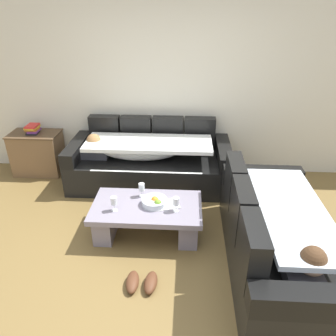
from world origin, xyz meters
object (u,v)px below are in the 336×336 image
at_px(coffee_table, 147,216).
at_px(book_stack_on_cabinet, 33,129).
at_px(wine_glass_far_back, 142,188).
at_px(side_cabinet, 38,153).
at_px(open_magazine, 166,205).
at_px(fruit_bowl, 155,202).
at_px(wine_glass_near_left, 114,201).
at_px(couch_along_wall, 148,162).
at_px(pair_of_shoes, 142,282).
at_px(wine_glass_near_right, 176,202).
at_px(couch_near_window, 277,239).

height_order(coffee_table, book_stack_on_cabinet, book_stack_on_cabinet).
bearing_deg(wine_glass_far_back, side_cabinet, 145.33).
bearing_deg(open_magazine, fruit_bowl, 164.81).
bearing_deg(wine_glass_near_left, open_magazine, 14.38).
relative_size(coffee_table, open_magazine, 4.29).
relative_size(fruit_bowl, side_cabinet, 0.39).
height_order(couch_along_wall, side_cabinet, couch_along_wall).
distance_m(fruit_bowl, pair_of_shoes, 0.87).
xyz_separation_m(wine_glass_near_left, side_cabinet, (-1.49, 1.51, -0.17)).
distance_m(wine_glass_near_left, pair_of_shoes, 0.87).
height_order(couch_along_wall, book_stack_on_cabinet, couch_along_wall).
relative_size(wine_glass_near_left, book_stack_on_cabinet, 0.75).
relative_size(side_cabinet, pair_of_shoes, 2.36).
xyz_separation_m(coffee_table, pair_of_shoes, (0.04, -0.78, -0.19)).
relative_size(wine_glass_near_right, pair_of_shoes, 0.54).
xyz_separation_m(couch_near_window, wine_glass_far_back, (-1.38, 0.61, 0.16)).
bearing_deg(couch_near_window, side_cabinet, 59.87).
bearing_deg(fruit_bowl, pair_of_shoes, -93.90).
bearing_deg(coffee_table, wine_glass_far_back, 112.85).
height_order(side_cabinet, pair_of_shoes, side_cabinet).
bearing_deg(book_stack_on_cabinet, coffee_table, -37.18).
relative_size(coffee_table, pair_of_shoes, 3.93).
bearing_deg(wine_glass_far_back, couch_near_window, -23.74).
bearing_deg(coffee_table, wine_glass_near_left, -159.48).
height_order(fruit_bowl, book_stack_on_cabinet, book_stack_on_cabinet).
height_order(fruit_bowl, pair_of_shoes, fruit_bowl).
relative_size(fruit_bowl, wine_glass_near_right, 1.69).
distance_m(side_cabinet, book_stack_on_cabinet, 0.39).
xyz_separation_m(fruit_bowl, wine_glass_near_left, (-0.42, -0.13, 0.08)).
bearing_deg(couch_near_window, book_stack_on_cabinet, 59.90).
bearing_deg(couch_near_window, couch_along_wall, 41.99).
relative_size(couch_along_wall, couch_near_window, 1.11).
relative_size(coffee_table, wine_glass_near_right, 7.23).
relative_size(fruit_bowl, book_stack_on_cabinet, 1.26).
bearing_deg(wine_glass_far_back, wine_glass_near_left, -130.34).
bearing_deg(fruit_bowl, wine_glass_far_back, 134.63).
height_order(book_stack_on_cabinet, pair_of_shoes, book_stack_on_cabinet).
distance_m(couch_near_window, open_magazine, 1.19).
relative_size(couch_near_window, fruit_bowl, 7.16).
xyz_separation_m(open_magazine, side_cabinet, (-2.03, 1.37, -0.06)).
bearing_deg(open_magazine, wine_glass_near_left, 176.90).
relative_size(wine_glass_near_right, wine_glass_far_back, 1.00).
distance_m(wine_glass_near_right, book_stack_on_cabinet, 2.62).
bearing_deg(book_stack_on_cabinet, open_magazine, -33.93).
distance_m(fruit_bowl, wine_glass_near_left, 0.44).
xyz_separation_m(wine_glass_near_right, side_cabinet, (-2.15, 1.48, -0.17)).
relative_size(coffee_table, wine_glass_near_left, 7.23).
bearing_deg(wine_glass_far_back, pair_of_shoes, -83.43).
bearing_deg(open_magazine, couch_near_window, -39.63).
bearing_deg(wine_glass_near_left, wine_glass_far_back, 49.66).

